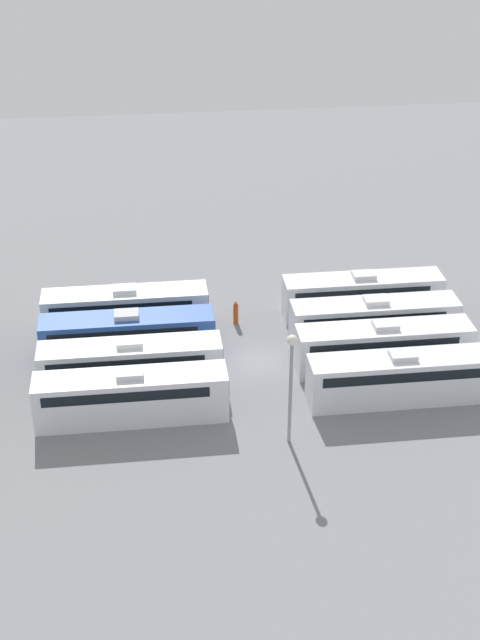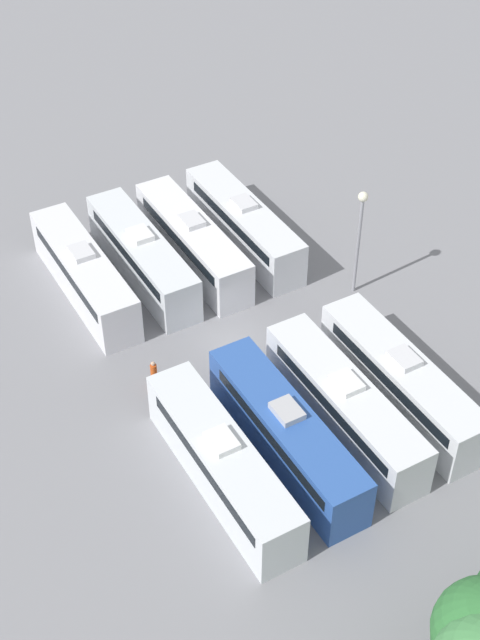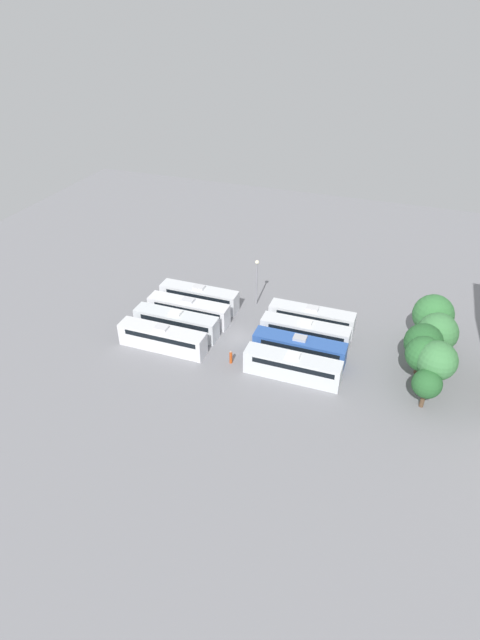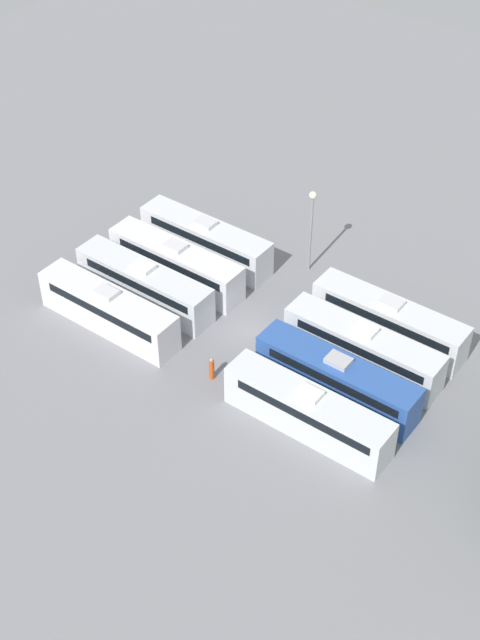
# 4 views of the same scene
# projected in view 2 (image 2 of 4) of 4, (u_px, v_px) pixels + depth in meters

# --- Properties ---
(ground_plane) EXTENTS (117.07, 117.07, 0.00)m
(ground_plane) POSITION_uv_depth(u_px,v_px,m) (233.00, 345.00, 51.11)
(ground_plane) COLOR gray
(bus_0) EXTENTS (2.46, 11.49, 3.37)m
(bus_0) POSITION_uv_depth(u_px,v_px,m) (244.00, 224.00, 57.41)
(bus_0) COLOR silver
(bus_0) RESTS_ON ground_plane
(bus_1) EXTENTS (2.46, 11.49, 3.37)m
(bus_1) POSITION_uv_depth(u_px,v_px,m) (193.00, 241.00, 55.96)
(bus_1) COLOR white
(bus_1) RESTS_ON ground_plane
(bus_2) EXTENTS (2.46, 11.49, 3.37)m
(bus_2) POSITION_uv_depth(u_px,v_px,m) (142.00, 255.00, 54.86)
(bus_2) COLOR silver
(bus_2) RESTS_ON ground_plane
(bus_3) EXTENTS (2.46, 11.49, 3.37)m
(bus_3) POSITION_uv_depth(u_px,v_px,m) (84.00, 273.00, 53.50)
(bus_3) COLOR silver
(bus_3) RESTS_ON ground_plane
(bus_4) EXTENTS (2.46, 11.49, 3.37)m
(bus_4) POSITION_uv_depth(u_px,v_px,m) (401.00, 380.00, 46.63)
(bus_4) COLOR silver
(bus_4) RESTS_ON ground_plane
(bus_5) EXTENTS (2.46, 11.49, 3.37)m
(bus_5) POSITION_uv_depth(u_px,v_px,m) (345.00, 405.00, 45.31)
(bus_5) COLOR silver
(bus_5) RESTS_ON ground_plane
(bus_6) EXTENTS (2.46, 11.49, 3.37)m
(bus_6) POSITION_uv_depth(u_px,v_px,m) (286.00, 433.00, 43.87)
(bus_6) COLOR #2D56A8
(bus_6) RESTS_ON ground_plane
(bus_7) EXTENTS (2.46, 11.49, 3.37)m
(bus_7) POSITION_uv_depth(u_px,v_px,m) (223.00, 463.00, 42.43)
(bus_7) COLOR silver
(bus_7) RESTS_ON ground_plane
(worker_person) EXTENTS (0.36, 0.36, 1.80)m
(worker_person) POSITION_uv_depth(u_px,v_px,m) (154.00, 375.00, 48.09)
(worker_person) COLOR #CC4C19
(worker_person) RESTS_ON ground_plane
(light_pole) EXTENTS (0.60, 0.60, 7.13)m
(light_pole) POSITION_uv_depth(u_px,v_px,m) (360.00, 225.00, 51.67)
(light_pole) COLOR gray
(light_pole) RESTS_ON ground_plane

